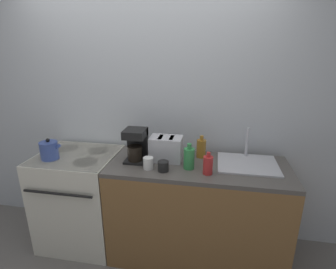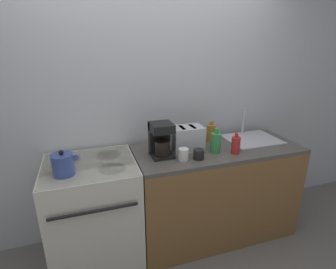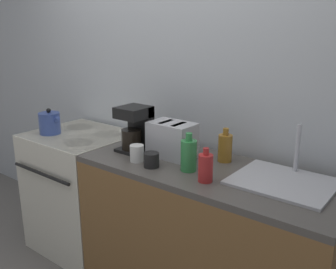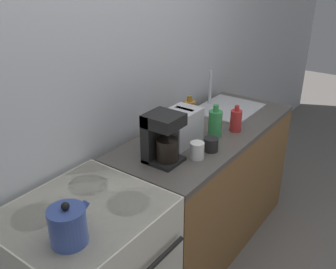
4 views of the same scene
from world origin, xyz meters
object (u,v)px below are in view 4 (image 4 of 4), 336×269
at_px(bottle_amber, 189,112).
at_px(coffee_maker, 161,137).
at_px(toaster, 180,127).
at_px(kettle, 68,226).
at_px(bottle_green, 215,123).
at_px(cup_white, 197,150).
at_px(bottle_red, 236,120).
at_px(cup_black, 211,144).

bearing_deg(bottle_amber, coffee_maker, -162.86).
bearing_deg(toaster, kettle, -171.28).
height_order(kettle, bottle_green, bottle_green).
height_order(coffee_maker, bottle_green, coffee_maker).
relative_size(toaster, bottle_green, 1.28).
xyz_separation_m(toaster, cup_white, (-0.11, -0.20, -0.06)).
bearing_deg(kettle, toaster, 8.72).
distance_m(bottle_green, bottle_red, 0.17).
bearing_deg(bottle_green, kettle, -178.75).
relative_size(cup_white, cup_black, 1.12).
height_order(kettle, coffee_maker, coffee_maker).
xyz_separation_m(coffee_maker, cup_black, (0.27, -0.17, -0.11)).
xyz_separation_m(bottle_amber, cup_white, (-0.41, -0.32, -0.04)).
bearing_deg(kettle, cup_white, -2.50).
bearing_deg(bottle_amber, bottle_red, -77.57).
xyz_separation_m(kettle, bottle_amber, (1.33, 0.28, 0.00)).
distance_m(toaster, coffee_maker, 0.26).
bearing_deg(coffee_maker, toaster, 10.20).
xyz_separation_m(kettle, bottle_red, (1.40, -0.04, -0.01)).
xyz_separation_m(bottle_amber, bottle_red, (0.07, -0.33, -0.01)).
relative_size(kettle, bottle_red, 1.07).
bearing_deg(bottle_red, toaster, 151.51).
relative_size(bottle_red, cup_white, 1.82).
relative_size(kettle, coffee_maker, 0.67).
bearing_deg(cup_black, kettle, 176.81).
bearing_deg(kettle, coffee_maker, 8.23).
relative_size(toaster, cup_white, 2.78).
bearing_deg(coffee_maker, cup_black, -32.03).
bearing_deg(toaster, cup_black, -85.47).
xyz_separation_m(coffee_maker, bottle_amber, (0.56, 0.17, -0.07)).
distance_m(bottle_green, cup_black, 0.22).
xyz_separation_m(coffee_maker, bottle_red, (0.63, -0.16, -0.08)).
relative_size(bottle_amber, cup_black, 2.27).
xyz_separation_m(cup_white, cup_black, (0.13, -0.02, -0.01)).
bearing_deg(cup_black, bottle_amber, 50.32).
bearing_deg(cup_black, coffee_maker, 147.97).
bearing_deg(kettle, cup_black, -3.19).
bearing_deg(coffee_maker, bottle_red, -13.99).
relative_size(kettle, cup_black, 2.18).
height_order(coffee_maker, cup_white, coffee_maker).
relative_size(toaster, cup_black, 3.11).
height_order(cup_white, cup_black, cup_white).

